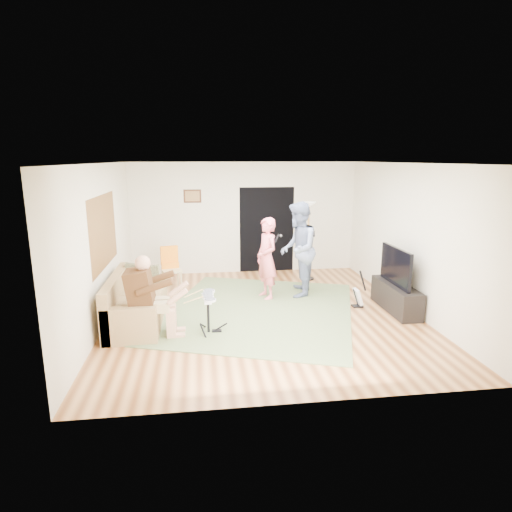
# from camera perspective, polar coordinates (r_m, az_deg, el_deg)

# --- Properties ---
(floor) EXTENTS (6.00, 6.00, 0.00)m
(floor) POSITION_cam_1_polar(r_m,az_deg,el_deg) (7.94, 0.84, -7.60)
(floor) COLOR brown
(floor) RESTS_ON ground
(walls) EXTENTS (5.50, 6.00, 2.70)m
(walls) POSITION_cam_1_polar(r_m,az_deg,el_deg) (7.57, 0.87, 2.01)
(walls) COLOR beige
(walls) RESTS_ON floor
(ceiling) EXTENTS (6.00, 6.00, 0.00)m
(ceiling) POSITION_cam_1_polar(r_m,az_deg,el_deg) (7.44, 0.91, 12.28)
(ceiling) COLOR white
(ceiling) RESTS_ON walls
(window_blinds) EXTENTS (0.00, 2.05, 2.05)m
(window_blinds) POSITION_cam_1_polar(r_m,az_deg,el_deg) (7.83, -19.66, 3.11)
(window_blinds) COLOR brown
(window_blinds) RESTS_ON walls
(doorway) EXTENTS (2.10, 0.00, 2.10)m
(doorway) POSITION_cam_1_polar(r_m,az_deg,el_deg) (10.62, 1.45, 3.51)
(doorway) COLOR black
(doorway) RESTS_ON walls
(picture_frame) EXTENTS (0.42, 0.03, 0.32)m
(picture_frame) POSITION_cam_1_polar(r_m,az_deg,el_deg) (10.38, -8.48, 7.90)
(picture_frame) COLOR #3F2314
(picture_frame) RESTS_ON walls
(area_rug) EXTENTS (4.46, 4.81, 0.02)m
(area_rug) POSITION_cam_1_polar(r_m,az_deg,el_deg) (8.06, 0.38, -7.22)
(area_rug) COLOR #596B41
(area_rug) RESTS_ON floor
(sofa) EXTENTS (0.85, 2.05, 0.83)m
(sofa) POSITION_cam_1_polar(r_m,az_deg,el_deg) (7.74, -16.16, -6.52)
(sofa) COLOR #94764A
(sofa) RESTS_ON floor
(drummer) EXTENTS (0.86, 0.48, 1.32)m
(drummer) POSITION_cam_1_polar(r_m,az_deg,el_deg) (6.99, -13.66, -6.38)
(drummer) COLOR #482A14
(drummer) RESTS_ON sofa
(drum_kit) EXTENTS (0.36, 0.65, 0.67)m
(drum_kit) POSITION_cam_1_polar(r_m,az_deg,el_deg) (7.03, -6.38, -7.93)
(drum_kit) COLOR black
(drum_kit) RESTS_ON floor
(singer) EXTENTS (0.56, 0.69, 1.65)m
(singer) POSITION_cam_1_polar(r_m,az_deg,el_deg) (8.56, 1.45, -0.33)
(singer) COLOR #FF6E7E
(singer) RESTS_ON floor
(microphone) EXTENTS (0.06, 0.06, 0.24)m
(microphone) POSITION_cam_1_polar(r_m,az_deg,el_deg) (8.51, 2.79, 2.37)
(microphone) COLOR black
(microphone) RESTS_ON singer
(guitarist) EXTENTS (0.96, 1.11, 1.94)m
(guitarist) POSITION_cam_1_polar(r_m,az_deg,el_deg) (8.74, 5.62, 0.88)
(guitarist) COLOR slate
(guitarist) RESTS_ON floor
(guitar_held) EXTENTS (0.27, 0.61, 0.26)m
(guitar_held) POSITION_cam_1_polar(r_m,az_deg,el_deg) (8.72, 6.96, 3.15)
(guitar_held) COLOR silver
(guitar_held) RESTS_ON guitarist
(guitar_spare) EXTENTS (0.26, 0.23, 0.71)m
(guitar_spare) POSITION_cam_1_polar(r_m,az_deg,el_deg) (8.42, 13.47, -5.28)
(guitar_spare) COLOR black
(guitar_spare) RESTS_ON floor
(torchiere_lamp) EXTENTS (0.32, 0.32, 1.81)m
(torchiere_lamp) POSITION_cam_1_polar(r_m,az_deg,el_deg) (9.90, 6.99, 3.87)
(torchiere_lamp) COLOR black
(torchiere_lamp) RESTS_ON floor
(dining_chair) EXTENTS (0.48, 0.50, 0.93)m
(dining_chair) POSITION_cam_1_polar(r_m,az_deg,el_deg) (9.45, -11.15, -2.38)
(dining_chair) COLOR tan
(dining_chair) RESTS_ON floor
(tv_cabinet) EXTENTS (0.40, 1.40, 0.50)m
(tv_cabinet) POSITION_cam_1_polar(r_m,az_deg,el_deg) (8.42, 18.16, -5.25)
(tv_cabinet) COLOR black
(tv_cabinet) RESTS_ON floor
(television) EXTENTS (0.06, 1.13, 0.69)m
(television) POSITION_cam_1_polar(r_m,az_deg,el_deg) (8.24, 18.14, -1.30)
(television) COLOR black
(television) RESTS_ON tv_cabinet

